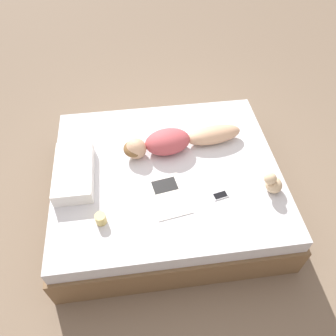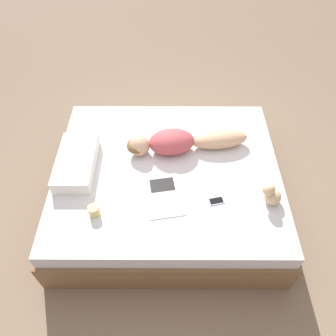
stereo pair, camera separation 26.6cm
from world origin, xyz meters
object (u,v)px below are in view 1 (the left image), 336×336
cell_phone (220,195)px  coffee_mug (101,219)px  open_magazine (168,195)px  person (176,141)px

cell_phone → coffee_mug: bearing=84.7°
open_magazine → coffee_mug: size_ratio=3.99×
person → open_magazine: person is taller
person → coffee_mug: (-0.76, 0.75, -0.05)m
coffee_mug → open_magazine: bearing=-71.9°
person → open_magazine: 0.60m
person → open_magazine: (-0.57, 0.16, -0.10)m
person → coffee_mug: person is taller
coffee_mug → cell_phone: coffee_mug is taller
person → coffee_mug: 1.07m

